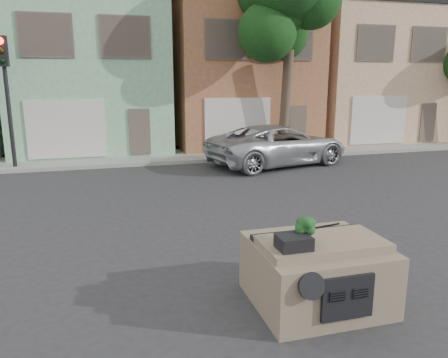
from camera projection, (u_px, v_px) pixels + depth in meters
name	position (u px, v px, depth m)	size (l,w,h in m)	color
ground_plane	(253.00, 238.00, 9.90)	(120.00, 120.00, 0.00)	#303033
sidewalk	(175.00, 156.00, 19.73)	(40.00, 3.00, 0.15)	gray
townhouse_mint	(90.00, 73.00, 21.71)	(7.20, 8.20, 7.55)	#88C193
townhouse_tan	(234.00, 73.00, 23.70)	(7.20, 8.20, 7.55)	#9E6240
townhouse_beige	(356.00, 74.00, 25.69)	(7.20, 8.20, 7.55)	#D5A982
silver_pickup	(278.00, 165.00, 18.27)	(2.77, 6.01, 1.67)	#BABBC0
traffic_signal	(8.00, 105.00, 16.50)	(0.40, 0.40, 5.10)	black
tree_near	(287.00, 62.00, 19.45)	(4.40, 4.00, 8.50)	#153C14
car_dashboard	(316.00, 270.00, 6.97)	(2.00, 1.80, 1.12)	#7C6B54
instrument_hump	(294.00, 242.00, 6.33)	(0.48, 0.38, 0.20)	black
wiper_arm	(322.00, 227.00, 7.27)	(0.70, 0.03, 0.02)	black
broccoli	(305.00, 230.00, 6.54)	(0.34, 0.34, 0.42)	#153817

